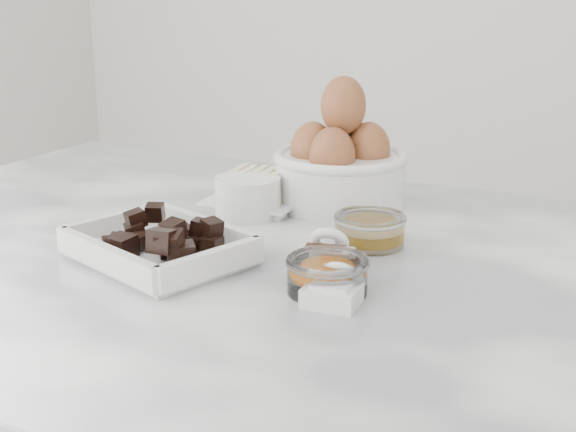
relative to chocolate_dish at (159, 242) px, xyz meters
The scene contains 9 objects.
marble_slab 0.12m from the chocolate_dish, 39.17° to the left, with size 1.20×0.80×0.04m, color white.
chocolate_dish is the anchor object (origin of this frame).
butter_plate 0.24m from the chocolate_dish, 92.84° to the left, with size 0.14×0.14×0.05m.
sugar_ramekin 0.20m from the chocolate_dish, 90.28° to the left, with size 0.09×0.09×0.05m.
egg_bowl 0.31m from the chocolate_dish, 74.10° to the left, with size 0.19×0.19×0.18m.
honey_bowl 0.25m from the chocolate_dish, 40.42° to the left, with size 0.09×0.09×0.04m.
zest_bowl 0.21m from the chocolate_dish, ahead, with size 0.09×0.09×0.04m.
vanilla_spoon 0.19m from the chocolate_dish, 19.40° to the left, with size 0.07×0.08×0.05m.
salt_spoon 0.22m from the chocolate_dish, ahead, with size 0.06×0.07×0.04m.
Camera 1 is at (0.44, -0.75, 1.25)m, focal length 50.00 mm.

